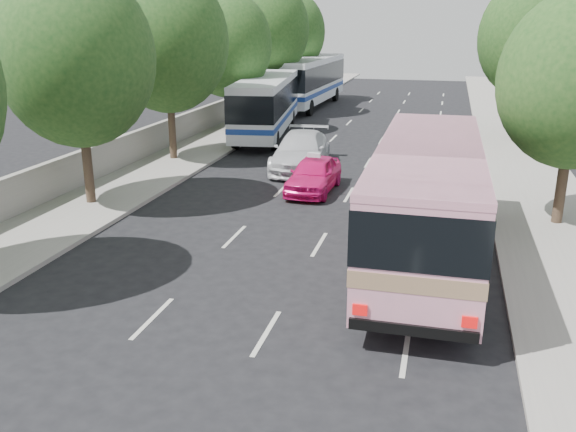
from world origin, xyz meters
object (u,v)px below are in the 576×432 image
(pink_taxi, at_px, (314,174))
(tour_coach_rear, at_px, (310,78))
(pink_bus, at_px, (427,191))
(tour_coach_front, at_px, (267,101))
(white_pickup, at_px, (301,151))

(pink_taxi, xyz_separation_m, tour_coach_rear, (-5.77, 24.80, 1.62))
(pink_bus, height_order, tour_coach_rear, tour_coach_rear)
(pink_bus, xyz_separation_m, tour_coach_front, (-10.30, 18.43, -0.10))
(pink_taxi, distance_m, white_pickup, 4.08)
(pink_bus, relative_size, pink_taxi, 2.61)
(pink_bus, xyz_separation_m, white_pickup, (-6.29, 10.68, -1.38))
(tour_coach_front, bearing_deg, pink_bus, -68.60)
(pink_taxi, relative_size, tour_coach_front, 0.36)
(pink_bus, bearing_deg, tour_coach_front, 118.90)
(white_pickup, relative_size, tour_coach_rear, 0.45)
(pink_bus, distance_m, tour_coach_front, 21.12)
(pink_bus, relative_size, white_pickup, 1.91)
(white_pickup, relative_size, tour_coach_front, 0.49)
(tour_coach_rear, bearing_deg, tour_coach_front, -86.49)
(pink_bus, bearing_deg, pink_taxi, 124.77)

